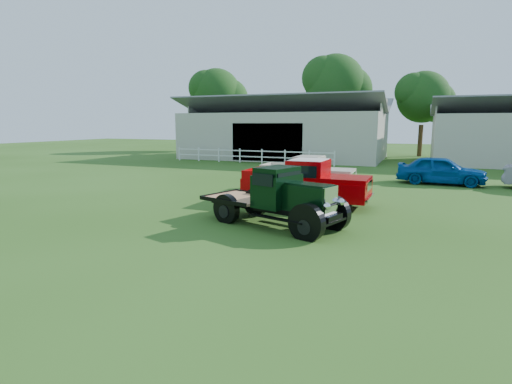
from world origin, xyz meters
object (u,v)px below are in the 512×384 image
at_px(vintage_flatbed, 275,196).
at_px(white_pickup, 307,174).
at_px(red_pickup, 306,182).
at_px(misc_car_blue, 441,170).

xyz_separation_m(vintage_flatbed, white_pickup, (-0.75, 6.77, -0.11)).
bearing_deg(red_pickup, misc_car_blue, 58.96).
xyz_separation_m(red_pickup, misc_car_blue, (5.27, 8.32, -0.17)).
bearing_deg(misc_car_blue, red_pickup, 151.44).
bearing_deg(white_pickup, red_pickup, -75.50).
height_order(red_pickup, white_pickup, red_pickup).
distance_m(vintage_flatbed, misc_car_blue, 12.99).
xyz_separation_m(white_pickup, misc_car_blue, (6.09, 5.07, -0.08)).
height_order(red_pickup, misc_car_blue, red_pickup).
bearing_deg(vintage_flatbed, red_pickup, 106.45).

